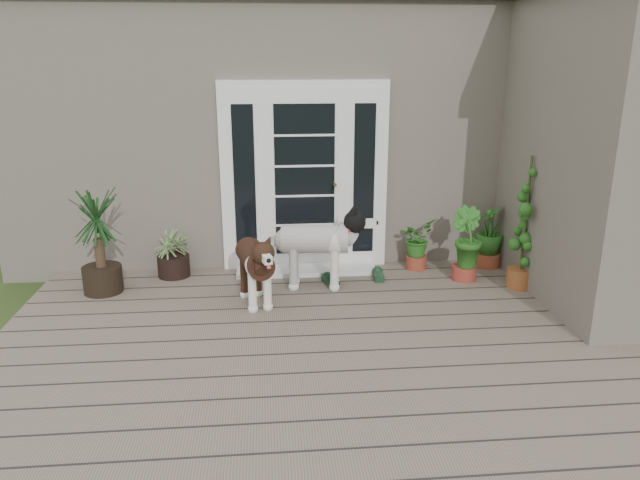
{
  "coord_description": "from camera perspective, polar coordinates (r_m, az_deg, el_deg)",
  "views": [
    {
      "loc": [
        -0.64,
        -4.17,
        2.53
      ],
      "look_at": [
        -0.1,
        1.75,
        0.7
      ],
      "focal_mm": 33.86,
      "sensor_mm": 36.0,
      "label": 1
    }
  ],
  "objects": [
    {
      "name": "clog_left",
      "position": [
        6.61,
        1.01,
        -3.85
      ],
      "size": [
        0.23,
        0.34,
        0.09
      ],
      "primitive_type": null,
      "rotation": [
        0.0,
        0.0,
        0.31
      ],
      "color": "#14321D",
      "rests_on": "deck"
    },
    {
      "name": "clog_right",
      "position": [
        6.81,
        5.54,
        -3.3
      ],
      "size": [
        0.16,
        0.32,
        0.09
      ],
      "primitive_type": null,
      "rotation": [
        0.0,
        0.0,
        -0.06
      ],
      "color": "#15351D",
      "rests_on": "deck"
    },
    {
      "name": "house_main",
      "position": [
        8.9,
        -1.09,
        10.78
      ],
      "size": [
        7.4,
        4.0,
        3.1
      ],
      "primitive_type": "cube",
      "color": "#665E54",
      "rests_on": "ground"
    },
    {
      "name": "herb_c",
      "position": [
        7.38,
        15.67,
        -0.16
      ],
      "size": [
        0.49,
        0.49,
        0.6
      ],
      "primitive_type": "imported",
      "rotation": [
        0.0,
        0.0,
        4.38
      ],
      "color": "#1A5B1F",
      "rests_on": "deck"
    },
    {
      "name": "door_step",
      "position": [
        7.01,
        -1.3,
        -2.8
      ],
      "size": [
        1.6,
        0.4,
        0.05
      ],
      "primitive_type": "cube",
      "color": "white",
      "rests_on": "deck"
    },
    {
      "name": "sapling",
      "position": [
        6.69,
        18.84,
        1.73
      ],
      "size": [
        0.54,
        0.54,
        1.48
      ],
      "primitive_type": null,
      "rotation": [
        0.0,
        0.0,
        -0.28
      ],
      "color": "#225819",
      "rests_on": "deck"
    },
    {
      "name": "yucca",
      "position": [
        6.66,
        -20.2,
        -0.13
      ],
      "size": [
        0.91,
        0.91,
        1.12
      ],
      "primitive_type": null,
      "rotation": [
        0.0,
        0.0,
        0.2
      ],
      "color": "black",
      "rests_on": "deck"
    },
    {
      "name": "roof_main",
      "position": [
        8.87,
        -1.15,
        21.43
      ],
      "size": [
        7.6,
        4.2,
        0.2
      ],
      "primitive_type": "cube",
      "color": "#2D2826",
      "rests_on": "house_main"
    },
    {
      "name": "white_dog",
      "position": [
        6.42,
        -0.5,
        -1.16
      ],
      "size": [
        1.0,
        0.53,
        0.8
      ],
      "primitive_type": null,
      "rotation": [
        0.0,
        0.0,
        -1.7
      ],
      "color": "white",
      "rests_on": "deck"
    },
    {
      "name": "herb_a",
      "position": [
        7.13,
        9.11,
        -0.74
      ],
      "size": [
        0.56,
        0.56,
        0.51
      ],
      "primitive_type": "imported",
      "rotation": [
        0.0,
        0.0,
        0.8
      ],
      "color": "#225718",
      "rests_on": "deck"
    },
    {
      "name": "door_unit",
      "position": [
        6.92,
        -1.48,
        5.97
      ],
      "size": [
        1.9,
        0.14,
        2.15
      ],
      "primitive_type": "cube",
      "color": "white",
      "rests_on": "deck"
    },
    {
      "name": "spider_plant",
      "position": [
        6.98,
        -13.76,
        -0.83
      ],
      "size": [
        0.78,
        0.78,
        0.64
      ],
      "primitive_type": null,
      "rotation": [
        0.0,
        0.0,
        -0.37
      ],
      "color": "#88AD6A",
      "rests_on": "deck"
    },
    {
      "name": "herb_b",
      "position": [
        6.87,
        13.54,
        -1.27
      ],
      "size": [
        0.54,
        0.54,
        0.6
      ],
      "primitive_type": "imported",
      "rotation": [
        0.0,
        0.0,
        2.02
      ],
      "color": "#2A5C1A",
      "rests_on": "deck"
    },
    {
      "name": "brindle_dog",
      "position": [
        6.05,
        -6.16,
        -2.9
      ],
      "size": [
        0.56,
        0.91,
        0.7
      ],
      "primitive_type": null,
      "rotation": [
        0.0,
        0.0,
        3.39
      ],
      "color": "#3E2216",
      "rests_on": "deck"
    },
    {
      "name": "deck",
      "position": [
        5.24,
        2.49,
        -11.05
      ],
      "size": [
        6.2,
        4.6,
        0.12
      ],
      "primitive_type": "cube",
      "color": "#6B5B4C",
      "rests_on": "ground"
    },
    {
      "name": "house_wing",
      "position": [
        6.76,
        26.65,
        6.97
      ],
      "size": [
        1.6,
        2.4,
        3.1
      ],
      "primitive_type": "cube",
      "color": "#665E54",
      "rests_on": "ground"
    }
  ]
}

